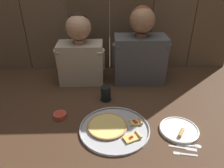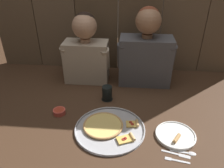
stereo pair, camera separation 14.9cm
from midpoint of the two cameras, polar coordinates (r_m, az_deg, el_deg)
The scene contains 10 objects.
ground_plane at distance 1.51m, azimuth -2.89°, elevation -7.90°, with size 3.20×3.20×0.00m, color #422B1C.
pizza_tray at distance 1.40m, azimuth -2.91°, elevation -11.31°, with size 0.44×0.44×0.03m.
dinner_plate at distance 1.42m, azimuth 14.01°, elevation -11.49°, with size 0.24×0.24×0.03m.
drinking_glass at distance 1.63m, azimuth -4.25°, elevation -2.54°, with size 0.09×0.09×0.11m.
dipping_bowl at distance 1.53m, azimuth -16.04°, elevation -7.84°, with size 0.08×0.08×0.03m.
table_fork at distance 1.30m, azimuth 14.87°, elevation -17.18°, with size 0.13×0.04×0.01m.
table_knife at distance 1.33m, azimuth 14.69°, elevation -15.78°, with size 0.15×0.06×0.01m.
table_spoon at distance 1.35m, azimuth 17.31°, elevation -15.08°, with size 0.14×0.04×0.01m.
diner_left at distance 1.80m, azimuth -10.61°, elevation 8.30°, with size 0.39×0.21×0.57m.
diner_right at distance 1.78m, azimuth 4.93°, elevation 8.86°, with size 0.45×0.21×0.62m.
Camera 1 is at (-0.03, -1.19, 0.94)m, focal length 35.44 mm.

